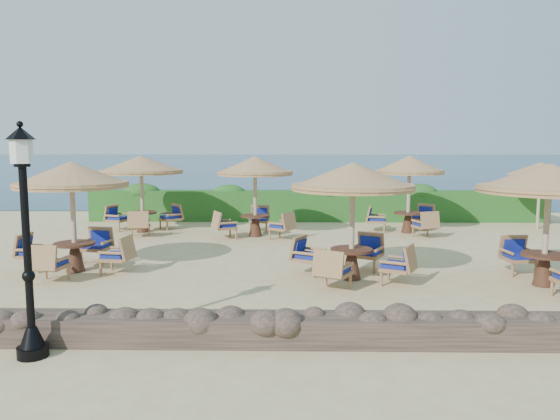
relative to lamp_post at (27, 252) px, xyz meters
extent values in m
plane|color=#CBB881|center=(4.80, 6.80, -1.55)|extent=(120.00, 120.00, 0.00)
plane|color=#0B2446|center=(4.80, 76.80, -1.55)|extent=(160.00, 160.00, 0.00)
cube|color=#1C4E19|center=(4.80, 14.00, -0.95)|extent=(18.00, 0.90, 1.20)
cube|color=brown|center=(4.80, 0.60, -1.33)|extent=(15.00, 0.65, 0.44)
cylinder|color=black|center=(0.00, 0.00, -1.47)|extent=(0.44, 0.44, 0.16)
cone|color=black|center=(0.00, 0.00, -1.25)|extent=(0.36, 0.36, 0.30)
cylinder|color=black|center=(0.00, 0.00, 0.00)|extent=(0.11, 0.11, 2.40)
cylinder|color=silver|center=(0.00, 0.00, 1.43)|extent=(0.30, 0.30, 0.36)
cone|color=black|center=(0.00, 0.00, 1.67)|extent=(0.40, 0.40, 0.18)
cylinder|color=tan|center=(12.60, 12.00, -0.45)|extent=(0.10, 0.10, 2.20)
cone|color=olive|center=(12.60, 12.00, 0.63)|extent=(2.30, 2.30, 0.45)
cylinder|color=tan|center=(-1.44, 5.25, -0.35)|extent=(0.12, 0.12, 2.40)
cone|color=olive|center=(-1.44, 5.25, 0.83)|extent=(2.66, 2.66, 0.55)
cylinder|color=olive|center=(-1.44, 5.25, 0.55)|extent=(2.61, 2.61, 0.14)
cylinder|color=#4A291A|center=(-1.44, 5.25, -0.87)|extent=(0.96, 0.96, 0.06)
cone|color=#4A291A|center=(-1.44, 5.25, -1.22)|extent=(0.44, 0.44, 0.64)
cylinder|color=tan|center=(5.12, 4.63, -0.35)|extent=(0.12, 0.12, 2.40)
cone|color=olive|center=(5.12, 4.63, 0.83)|extent=(2.78, 2.78, 0.55)
cylinder|color=olive|center=(5.12, 4.63, 0.55)|extent=(2.73, 2.73, 0.14)
cylinder|color=#4A291A|center=(5.12, 4.63, -0.87)|extent=(0.96, 0.96, 0.06)
cone|color=#4A291A|center=(5.12, 4.63, -1.22)|extent=(0.44, 0.44, 0.64)
cylinder|color=tan|center=(9.22, 4.14, -0.35)|extent=(0.12, 0.12, 2.40)
cone|color=olive|center=(9.22, 4.14, 0.83)|extent=(3.00, 3.00, 0.55)
cylinder|color=olive|center=(9.22, 4.14, 0.55)|extent=(2.94, 2.94, 0.14)
cylinder|color=#4A291A|center=(9.22, 4.14, -0.87)|extent=(0.96, 0.96, 0.06)
cone|color=#4A291A|center=(9.22, 4.14, -1.22)|extent=(0.44, 0.44, 0.64)
cylinder|color=tan|center=(-1.40, 11.12, -0.35)|extent=(0.12, 0.12, 2.40)
cone|color=olive|center=(-1.40, 11.12, 0.83)|extent=(2.89, 2.89, 0.55)
cylinder|color=olive|center=(-1.40, 11.12, 0.55)|extent=(2.83, 2.83, 0.14)
cylinder|color=#4A291A|center=(-1.40, 11.12, -0.87)|extent=(0.96, 0.96, 0.06)
cone|color=#4A291A|center=(-1.40, 11.12, -1.22)|extent=(0.44, 0.44, 0.64)
cylinder|color=tan|center=(2.57, 10.33, -0.35)|extent=(0.12, 0.12, 2.40)
cone|color=olive|center=(2.57, 10.33, 0.83)|extent=(2.50, 2.50, 0.55)
cylinder|color=olive|center=(2.57, 10.33, 0.55)|extent=(2.45, 2.45, 0.14)
cylinder|color=#4A291A|center=(2.57, 10.33, -0.87)|extent=(0.96, 0.96, 0.06)
cone|color=#4A291A|center=(2.57, 10.33, -1.22)|extent=(0.44, 0.44, 0.64)
cylinder|color=tan|center=(7.79, 11.16, -0.35)|extent=(0.12, 0.12, 2.40)
cone|color=olive|center=(7.79, 11.16, 0.83)|extent=(2.36, 2.36, 0.55)
cylinder|color=olive|center=(7.79, 11.16, 0.55)|extent=(2.31, 2.31, 0.14)
cylinder|color=#4A291A|center=(7.79, 11.16, -0.87)|extent=(0.96, 0.96, 0.06)
cone|color=#4A291A|center=(7.79, 11.16, -1.22)|extent=(0.44, 0.44, 0.64)
camera|label=1|loc=(3.73, -7.52, 1.54)|focal=35.00mm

